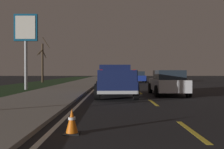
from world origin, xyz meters
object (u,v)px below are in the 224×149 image
Objects in this scene: pickup_truck at (115,81)px; sedan_white at (168,82)px; gas_price_sign at (26,33)px; traffic_cone_near at (72,122)px; sedan_blue at (138,77)px; bare_tree_far at (43,62)px.

pickup_truck is 1.24× the size of sedan_white.
sedan_white is 0.72× the size of gas_price_sign.
traffic_cone_near is (-9.54, 1.10, -0.63)m from pickup_truck.
bare_tree_far reaches higher than sedan_blue.
gas_price_sign is 15.10m from bare_tree_far.
gas_price_sign is (5.02, 10.51, 3.80)m from sedan_white.
bare_tree_far reaches higher than sedan_white.
bare_tree_far is 10.82× the size of traffic_cone_near.
traffic_cone_near is (-15.23, -6.10, -4.30)m from gas_price_sign.
bare_tree_far reaches higher than gas_price_sign.
pickup_truck is 1.24× the size of sedan_blue.
gas_price_sign is 0.98× the size of bare_tree_far.
pickup_truck is 3.39m from sedan_white.
bare_tree_far is at bearing 87.51° from sedan_blue.
pickup_truck is 9.63m from traffic_cone_near.
bare_tree_far is (14.78, 2.58, -1.69)m from gas_price_sign.
pickup_truck reaches higher than traffic_cone_near.
pickup_truck is 9.88m from gas_price_sign.
sedan_blue is (19.23, -0.03, 0.00)m from sedan_white.
sedan_blue is 13.30m from bare_tree_far.
bare_tree_far reaches higher than pickup_truck.
pickup_truck is at bearing -6.55° from traffic_cone_near.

